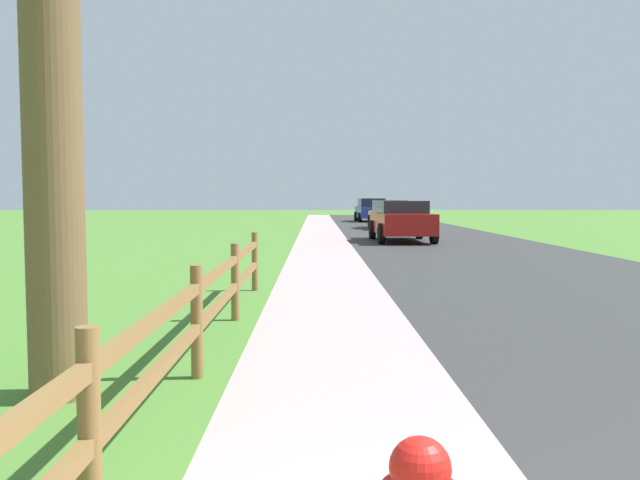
# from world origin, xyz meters

# --- Properties ---
(ground_plane) EXTENTS (120.00, 120.00, 0.00)m
(ground_plane) POSITION_xyz_m (0.00, 25.00, 0.00)
(ground_plane) COLOR #497C2F
(road_asphalt) EXTENTS (7.00, 66.00, 0.01)m
(road_asphalt) POSITION_xyz_m (3.50, 27.00, 0.00)
(road_asphalt) COLOR #333333
(road_asphalt) RESTS_ON ground
(curb_concrete) EXTENTS (6.00, 66.00, 0.01)m
(curb_concrete) POSITION_xyz_m (-3.00, 27.00, 0.00)
(curb_concrete) COLOR #BD9998
(curb_concrete) RESTS_ON ground
(grass_verge) EXTENTS (5.00, 66.00, 0.00)m
(grass_verge) POSITION_xyz_m (-4.50, 27.00, 0.01)
(grass_verge) COLOR #497C2F
(grass_verge) RESTS_ON ground
(rail_fence) EXTENTS (0.11, 11.10, 1.03)m
(rail_fence) POSITION_xyz_m (-2.30, 4.39, 0.61)
(rail_fence) COLOR brown
(rail_fence) RESTS_ON ground
(parked_suv_red) EXTENTS (2.18, 4.61, 1.52)m
(parked_suv_red) POSITION_xyz_m (1.98, 22.72, 0.79)
(parked_suv_red) COLOR maroon
(parked_suv_red) RESTS_ON ground
(parked_car_beige) EXTENTS (2.09, 4.62, 1.51)m
(parked_car_beige) POSITION_xyz_m (2.69, 32.87, 0.76)
(parked_car_beige) COLOR #C6B793
(parked_car_beige) RESTS_ON ground
(parked_car_blue) EXTENTS (2.19, 4.47, 1.59)m
(parked_car_blue) POSITION_xyz_m (2.58, 43.03, 0.80)
(parked_car_blue) COLOR navy
(parked_car_blue) RESTS_ON ground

